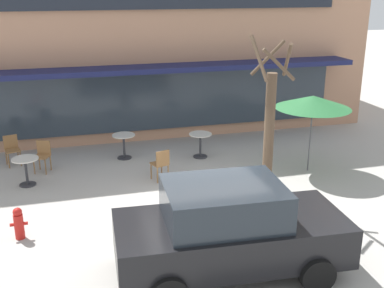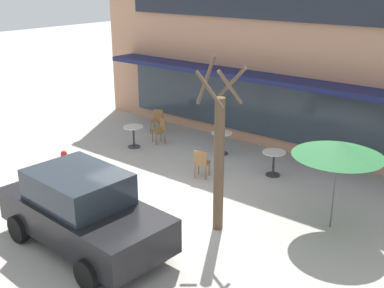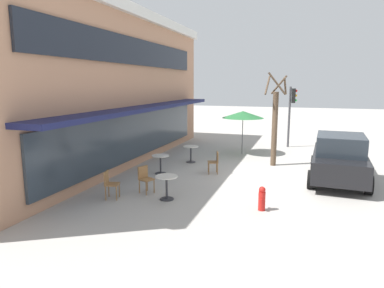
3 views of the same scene
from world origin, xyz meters
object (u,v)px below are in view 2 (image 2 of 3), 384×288
at_px(cafe_table_streetside, 274,159).
at_px(patio_umbrella_green_folded, 338,149).
at_px(cafe_chair_0, 157,119).
at_px(parked_sedan, 83,210).
at_px(cafe_table_by_tree, 222,139).
at_px(fire_hydrant, 65,161).
at_px(cafe_chair_2, 201,162).
at_px(street_tree, 219,156).
at_px(cafe_table_near_wall, 134,133).
at_px(cafe_chair_1, 160,129).

relative_size(cafe_table_streetside, patio_umbrella_green_folded, 0.35).
distance_m(cafe_chair_0, parked_sedan, 8.21).
relative_size(cafe_table_by_tree, fire_hydrant, 1.08).
bearing_deg(cafe_chair_2, street_tree, -44.55).
height_order(cafe_chair_2, parked_sedan, parked_sedan).
xyz_separation_m(patio_umbrella_green_folded, parked_sedan, (-3.93, -4.25, -1.14)).
distance_m(cafe_table_near_wall, cafe_chair_1, 1.02).
relative_size(cafe_table_near_wall, parked_sedan, 0.18).
relative_size(cafe_table_near_wall, patio_umbrella_green_folded, 0.35).
bearing_deg(patio_umbrella_green_folded, cafe_chair_1, 165.14).
height_order(cafe_table_near_wall, parked_sedan, parked_sedan).
bearing_deg(cafe_chair_2, cafe_table_near_wall, 169.60).
height_order(patio_umbrella_green_folded, cafe_chair_1, patio_umbrella_green_folded).
distance_m(cafe_table_near_wall, cafe_table_by_tree, 3.12).
distance_m(cafe_table_near_wall, patio_umbrella_green_folded, 7.96).
height_order(cafe_table_streetside, fire_hydrant, cafe_table_streetside).
relative_size(patio_umbrella_green_folded, street_tree, 0.54).
distance_m(cafe_table_streetside, street_tree, 3.93).
bearing_deg(fire_hydrant, parked_sedan, -31.35).
relative_size(cafe_table_streetside, cafe_chair_1, 0.85).
height_order(cafe_chair_1, fire_hydrant, cafe_chair_1).
bearing_deg(street_tree, cafe_table_by_tree, 124.65).
height_order(cafe_table_streetside, cafe_chair_1, cafe_chair_1).
bearing_deg(cafe_table_near_wall, cafe_chair_1, 66.41).
bearing_deg(cafe_table_near_wall, cafe_table_by_tree, 26.76).
bearing_deg(parked_sedan, street_tree, 53.51).
bearing_deg(cafe_chair_0, parked_sedan, -58.44).
bearing_deg(fire_hydrant, cafe_chair_2, 32.99).
height_order(cafe_chair_0, fire_hydrant, cafe_chair_0).
xyz_separation_m(cafe_table_streetside, cafe_chair_1, (-4.66, 0.05, 0.01)).
xyz_separation_m(cafe_table_near_wall, cafe_chair_2, (3.51, -0.64, 0.01)).
relative_size(cafe_table_near_wall, cafe_chair_1, 0.85).
relative_size(cafe_chair_0, parked_sedan, 0.21).
xyz_separation_m(street_tree, fire_hydrant, (-5.68, -0.17, -1.50)).
xyz_separation_m(cafe_chair_0, cafe_chair_1, (0.89, -0.79, 0.00)).
distance_m(cafe_table_near_wall, street_tree, 6.44).
height_order(cafe_chair_1, street_tree, street_tree).
distance_m(cafe_chair_1, fire_hydrant, 3.89).
relative_size(street_tree, fire_hydrant, 5.74).
bearing_deg(patio_umbrella_green_folded, street_tree, -139.95).
xyz_separation_m(cafe_table_streetside, patio_umbrella_green_folded, (2.68, -1.90, 1.51)).
bearing_deg(cafe_chair_0, cafe_table_streetside, -8.57).
distance_m(cafe_table_streetside, cafe_table_by_tree, 2.35).
bearing_deg(patio_umbrella_green_folded, parked_sedan, -132.77).
bearing_deg(patio_umbrella_green_folded, cafe_table_streetside, 144.65).
relative_size(patio_umbrella_green_folded, cafe_chair_2, 2.47).
height_order(cafe_chair_1, cafe_chair_2, same).
relative_size(cafe_chair_1, parked_sedan, 0.21).
height_order(patio_umbrella_green_folded, street_tree, street_tree).
height_order(cafe_table_near_wall, cafe_chair_1, cafe_chair_1).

